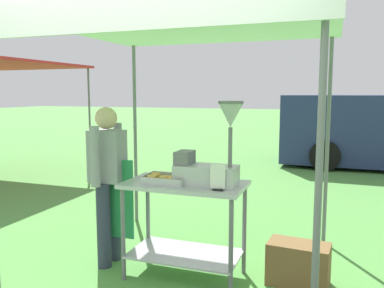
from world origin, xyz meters
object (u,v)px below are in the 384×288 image
Objects in this scene: donut_tray at (167,179)px; donut_fryer at (210,159)px; menu_sign at (218,179)px; donut_cart at (185,210)px; stall_canopy at (188,29)px; vendor at (108,177)px; supply_crate at (298,264)px.

donut_fryer reaches higher than donut_tray.
menu_sign is at bearing -54.15° from donut_fryer.
menu_sign reaches higher than donut_cart.
vendor is (-0.83, -0.07, -1.42)m from stall_canopy.
stall_canopy reaches higher than donut_cart.
vendor reaches higher than menu_sign.
donut_fryer reaches higher than menu_sign.
stall_canopy is at bearing 90.00° from donut_cart.
donut_fryer reaches higher than supply_crate.
donut_cart is 1.15m from supply_crate.
donut_tray reaches higher than donut_cart.
donut_fryer is at bearing -2.29° from vendor.
menu_sign reaches higher than supply_crate.
stall_canopy is 4.65× the size of supply_crate.
vendor is (-1.21, 0.21, -0.11)m from menu_sign.
vendor is 2.01m from supply_crate.
menu_sign is 1.23m from vendor.
donut_fryer is at bearing -24.79° from stall_canopy.
vendor is at bearing 172.74° from donut_tray.
stall_canopy reaches higher than supply_crate.
stall_canopy is 1.65× the size of vendor.
donut_tray is at bearing -133.40° from stall_canopy.
donut_fryer is 1.12m from vendor.
donut_fryer reaches higher than vendor.
stall_canopy is 1.39m from menu_sign.
vendor is (-0.83, 0.02, 0.25)m from donut_cart.
supply_crate is (0.78, 0.22, -0.96)m from donut_fryer.
donut_tray is at bearing -167.69° from supply_crate.
donut_cart is 1.48× the size of donut_fryer.
stall_canopy is at bearing -174.55° from supply_crate.
supply_crate is (1.04, 0.20, -0.46)m from donut_cart.
supply_crate is at bearing 5.25° from vendor.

